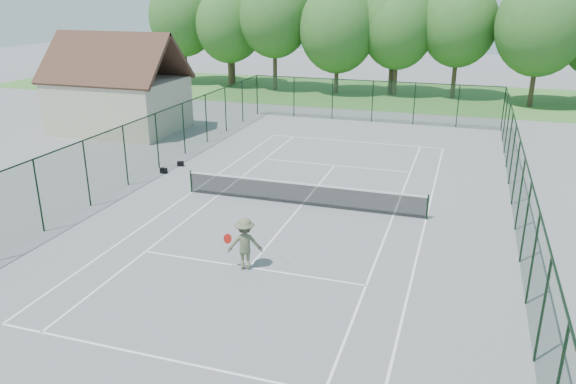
# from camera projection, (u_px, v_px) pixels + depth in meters

# --- Properties ---
(ground) EXTENTS (140.00, 140.00, 0.00)m
(ground) POSITION_uv_depth(u_px,v_px,m) (302.00, 205.00, 25.26)
(ground) COLOR gray
(ground) RESTS_ON ground
(grass_far) EXTENTS (80.00, 16.00, 0.01)m
(grass_far) POSITION_uv_depth(u_px,v_px,m) (394.00, 95.00, 52.13)
(grass_far) COLOR #468233
(grass_far) RESTS_ON ground
(court_lines) EXTENTS (11.05, 23.85, 0.01)m
(court_lines) POSITION_uv_depth(u_px,v_px,m) (302.00, 205.00, 25.26)
(court_lines) COLOR white
(court_lines) RESTS_ON ground
(tennis_net) EXTENTS (11.08, 0.08, 1.10)m
(tennis_net) POSITION_uv_depth(u_px,v_px,m) (302.00, 193.00, 25.07)
(tennis_net) COLOR black
(tennis_net) RESTS_ON ground
(fence_enclosure) EXTENTS (18.05, 36.05, 3.02)m
(fence_enclosure) POSITION_uv_depth(u_px,v_px,m) (302.00, 172.00, 24.74)
(fence_enclosure) COLOR #183921
(fence_enclosure) RESTS_ON ground
(utility_building) EXTENTS (8.60, 6.27, 6.63)m
(utility_building) POSITION_uv_depth(u_px,v_px,m) (117.00, 85.00, 37.81)
(utility_building) COLOR #C2B89A
(utility_building) RESTS_ON ground
(tree_line_far) EXTENTS (39.40, 6.40, 9.70)m
(tree_line_far) POSITION_uv_depth(u_px,v_px,m) (398.00, 28.00, 50.11)
(tree_line_far) COLOR #483825
(tree_line_far) RESTS_ON ground
(sports_bag_a) EXTENTS (0.35, 0.21, 0.28)m
(sports_bag_a) POSITION_uv_depth(u_px,v_px,m) (164.00, 171.00, 29.62)
(sports_bag_a) COLOR black
(sports_bag_a) RESTS_ON ground
(sports_bag_b) EXTENTS (0.40, 0.32, 0.27)m
(sports_bag_b) POSITION_uv_depth(u_px,v_px,m) (181.00, 164.00, 30.84)
(sports_bag_b) COLOR black
(sports_bag_b) RESTS_ON ground
(tennis_player) EXTENTS (1.94, 1.05, 1.86)m
(tennis_player) POSITION_uv_depth(u_px,v_px,m) (245.00, 244.00, 19.19)
(tennis_player) COLOR #5B6143
(tennis_player) RESTS_ON ground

